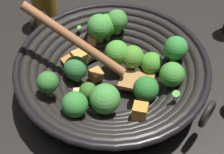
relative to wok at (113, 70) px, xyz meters
The scene contains 2 objects.
ground_plane 0.06m from the wok, 13.87° to the left, with size 4.00×4.00×0.00m, color black.
wok is the anchor object (origin of this frame).
Camera 1 is at (0.32, 0.30, 0.53)m, focal length 50.14 mm.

